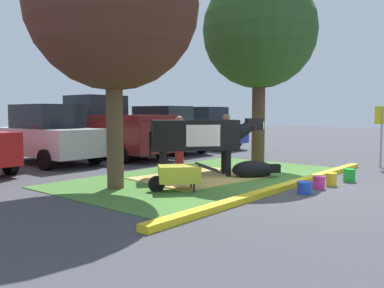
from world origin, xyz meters
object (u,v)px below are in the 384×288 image
Objects in this scene: person_handler at (179,141)px; sedan_silver at (47,135)px; shade_tree_left at (113,4)px; person_visitor_near at (226,140)px; wheelbarrow at (178,174)px; bucket_pink at (319,182)px; calf_lying at (254,170)px; hatchback_white at (163,130)px; parking_sign at (382,124)px; sedan_blue at (201,128)px; bucket_green at (349,175)px; cow_holstein at (199,136)px; shade_tree_right at (259,32)px; pickup_truck_maroon at (110,129)px; bucket_blue at (304,187)px; bucket_yellow at (331,179)px.

person_handler is 4.84m from sedan_silver.
shade_tree_left reaches higher than person_visitor_near.
bucket_pink is at bearing -43.71° from wheelbarrow.
shade_tree_left is 5.16× the size of calf_lying.
wheelbarrow is 8.73m from hatchback_white.
shade_tree_left is 20.47× the size of bucket_pink.
parking_sign is 8.92m from sedan_blue.
calf_lying is at bearing -116.90° from hatchback_white.
bucket_pink is at bearing -107.38° from person_visitor_near.
parking_sign is 3.52m from bucket_green.
cow_holstein is 1.62× the size of person_handler.
shade_tree_left is 1.38× the size of hatchback_white.
shade_tree_right is 4.40× the size of wheelbarrow.
calf_lying is (-2.05, -1.10, -4.03)m from shade_tree_right.
sedan_blue is (1.72, 8.74, -0.39)m from parking_sign.
person_visitor_near is at bearing 164.91° from shade_tree_right.
person_visitor_near is 3.64m from bucket_green.
calf_lying is 7.34m from sedan_silver.
cow_holstein is 1.37× the size of parking_sign.
pickup_truck_maroon reaches higher than sedan_blue.
person_handler is at bearing 87.91° from bucket_pink.
calf_lying is 7.50m from hatchback_white.
parking_sign is at bearing -23.79° from calf_lying.
shade_tree_right is 4.25m from cow_holstein.
shade_tree_right is 1.38× the size of hatchback_white.
sedan_blue reaches higher than parking_sign.
cow_holstein is 1.60m from person_visitor_near.
shade_tree_right reaches higher than calf_lying.
person_handler is at bearing 105.19° from bucket_green.
bucket_green is (0.38, -3.55, -0.75)m from person_visitor_near.
bucket_green is at bearing -105.88° from shade_tree_right.
shade_tree_left is 8.98m from parking_sign.
parking_sign reaches higher than calf_lying.
bucket_blue is 1.29m from bucket_yellow.
pickup_truck_maroon is at bearing -3.17° from sedan_silver.
bucket_yellow is (-1.77, -3.07, -4.11)m from shade_tree_right.
person_visitor_near reaches higher than bucket_green.
sedan_silver is at bearing 177.98° from sedan_blue.
bucket_green is (3.76, -2.44, -0.22)m from wheelbarrow.
shade_tree_left reaches higher than bucket_blue.
person_handler is 5.54× the size of bucket_pink.
hatchback_white is 2.80m from sedan_blue.
person_handler is at bearing 62.64° from cow_holstein.
sedan_blue is (5.03, 8.87, 0.81)m from bucket_green.
shade_tree_left is at bearing -104.82° from sedan_silver.
shade_tree_right is at bearing -33.66° from person_handler.
calf_lying is at bearing -75.25° from sedan_silver.
pickup_truck_maroon is at bearing 174.44° from hatchback_white.
cow_holstein reaches higher than bucket_blue.
bucket_blue is 1.07× the size of bucket_yellow.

